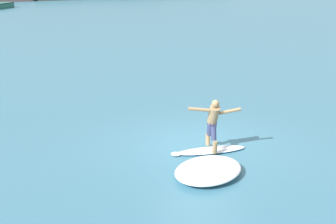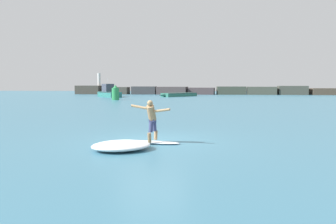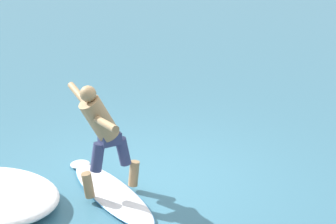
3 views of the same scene
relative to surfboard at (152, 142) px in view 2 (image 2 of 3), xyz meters
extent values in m
plane|color=teal|center=(-0.05, 0.54, -0.04)|extent=(200.00, 200.00, 0.00)
cube|color=#3E3A32|center=(-26.30, 62.54, 0.95)|extent=(5.78, 3.96, 1.99)
cube|color=#413F37|center=(-19.73, 62.54, 0.79)|extent=(5.72, 3.02, 1.65)
cube|color=#3B3B3D|center=(-13.16, 62.54, 0.85)|extent=(5.65, 4.24, 1.79)
cube|color=#443C3C|center=(-6.59, 62.54, 0.82)|extent=(6.94, 4.96, 1.72)
cube|color=#44393B|center=(-0.01, 62.54, 0.72)|extent=(6.04, 4.15, 1.53)
cube|color=#3C4338|center=(6.56, 62.54, 0.85)|extent=(6.41, 3.41, 1.79)
cube|color=#3F4339|center=(13.13, 62.54, 0.83)|extent=(6.42, 3.72, 1.74)
cube|color=#3F4139|center=(19.70, 62.54, 0.93)|extent=(6.07, 3.38, 1.93)
cube|color=#473C30|center=(26.28, 62.54, 0.67)|extent=(5.51, 3.34, 1.42)
cylinder|color=silver|center=(-23.94, 62.54, 3.33)|extent=(0.70, 0.70, 3.01)
ellipsoid|color=white|center=(0.04, 0.00, 0.00)|extent=(2.08, 0.79, 0.08)
ellipsoid|color=white|center=(-0.99, 0.13, 0.00)|extent=(0.32, 0.33, 0.07)
ellipsoid|color=#2870B2|center=(0.04, 0.00, 0.00)|extent=(2.09, 0.81, 0.04)
cone|color=black|center=(0.86, -0.11, -0.10)|extent=(0.06, 0.06, 0.14)
cone|color=black|center=(0.74, 0.05, -0.10)|extent=(0.06, 0.06, 0.14)
cone|color=black|center=(0.70, -0.24, -0.10)|extent=(0.06, 0.06, 0.14)
cylinder|color=#92734E|center=(-0.02, -0.33, 0.22)|extent=(0.16, 0.19, 0.36)
cylinder|color=navy|center=(0.01, -0.18, 0.58)|extent=(0.19, 0.24, 0.40)
cylinder|color=#92734E|center=(0.10, 0.32, 0.22)|extent=(0.16, 0.19, 0.36)
cylinder|color=navy|center=(0.07, 0.17, 0.58)|extent=(0.19, 0.24, 0.40)
cube|color=navy|center=(0.04, 0.00, 0.81)|extent=(0.24, 0.29, 0.16)
cylinder|color=#92734E|center=(0.01, -0.13, 1.10)|extent=(0.37, 0.55, 0.63)
sphere|color=#92734E|center=(-0.01, -0.26, 1.45)|extent=(0.20, 0.20, 0.20)
cylinder|color=#92734E|center=(0.43, -0.30, 1.20)|extent=(0.61, 0.23, 0.20)
cylinder|color=#92734E|center=(-0.43, -0.15, 1.30)|extent=(0.61, 0.21, 0.19)
cube|color=#266B64|center=(-15.82, 44.62, 0.42)|extent=(6.01, 7.13, 0.93)
cone|color=#266B64|center=(-18.36, 48.02, 0.42)|extent=(1.52, 1.60, 0.93)
cube|color=black|center=(-15.82, 44.62, 0.81)|extent=(6.01, 7.10, 0.08)
cube|color=#353A48|center=(-16.22, 45.16, 1.59)|extent=(2.71, 2.94, 1.41)
cube|color=#232D38|center=(-17.00, 46.20, 1.76)|extent=(0.96, 0.72, 0.70)
cylinder|color=silver|center=(-16.22, 45.16, 2.74)|extent=(0.06, 0.06, 0.90)
cube|color=black|center=(-13.53, 41.55, 0.47)|extent=(0.46, 0.44, 0.52)
cube|color=#2B6A59|center=(-3.70, 48.85, 0.29)|extent=(6.30, 7.34, 0.65)
cone|color=#2B6A59|center=(-6.41, 45.35, 0.29)|extent=(1.35, 1.47, 0.65)
cube|color=black|center=(-3.70, 48.85, 0.56)|extent=(6.30, 7.31, 0.08)
cube|color=black|center=(-1.24, 52.01, 0.32)|extent=(0.46, 0.44, 0.52)
cylinder|color=#288447|center=(-11.40, 33.67, 0.81)|extent=(1.02, 1.02, 1.71)
cone|color=#288447|center=(-11.40, 33.67, 1.89)|extent=(0.71, 0.71, 0.44)
ellipsoid|color=white|center=(-0.77, -1.38, 0.11)|extent=(2.43, 2.25, 0.30)
camera|label=1|loc=(-5.81, -10.84, 4.99)|focal=50.00mm
camera|label=2|loc=(2.14, -11.69, 2.09)|focal=35.00mm
camera|label=3|loc=(5.58, -3.63, 3.69)|focal=60.00mm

